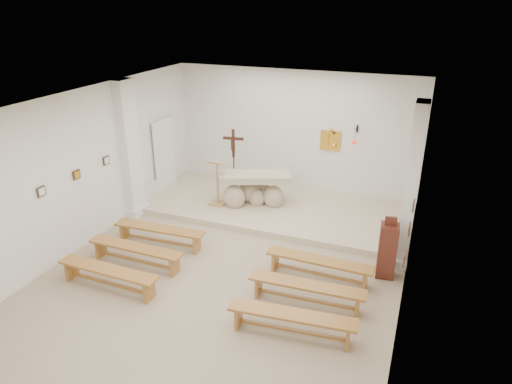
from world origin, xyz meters
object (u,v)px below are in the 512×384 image
at_px(altar, 254,191).
at_px(bench_right_second, 307,289).
at_px(donation_pedestal, 387,250).
at_px(bench_left_front, 159,232).
at_px(crucifix_stand, 234,158).
at_px(bench_left_third, 108,274).
at_px(bench_right_front, 319,264).
at_px(bench_left_second, 136,251).
at_px(bench_right_third, 292,319).
at_px(lectern, 217,182).

distance_m(altar, bench_right_second, 4.31).
bearing_deg(donation_pedestal, bench_left_front, -179.38).
relative_size(crucifix_stand, bench_right_second, 0.87).
bearing_deg(bench_left_front, donation_pedestal, 3.96).
bearing_deg(bench_left_third, bench_right_front, 27.19).
bearing_deg(donation_pedestal, bench_right_front, -160.15).
xyz_separation_m(bench_left_front, bench_left_third, (-0.00, -1.82, 0.00)).
bearing_deg(bench_right_front, bench_left_second, -164.98).
relative_size(bench_left_second, bench_right_second, 1.00).
xyz_separation_m(bench_left_front, bench_right_front, (3.73, -0.00, 0.00)).
distance_m(donation_pedestal, bench_right_second, 1.98).
distance_m(altar, bench_left_front, 2.93).
relative_size(altar, bench_left_front, 0.91).
bearing_deg(bench_right_third, lectern, 123.71).
xyz_separation_m(bench_right_front, bench_right_second, (0.00, -0.91, 0.00)).
relative_size(bench_left_third, bench_right_third, 0.99).
height_order(altar, bench_right_front, altar).
bearing_deg(lectern, altar, 26.01).
height_order(donation_pedestal, bench_left_second, donation_pedestal).
height_order(bench_right_second, bench_left_third, same).
xyz_separation_m(donation_pedestal, bench_left_second, (-4.96, -1.52, -0.25)).
relative_size(lectern, donation_pedestal, 0.95).
relative_size(altar, bench_right_third, 0.90).
bearing_deg(donation_pedestal, crucifix_stand, 145.14).
xyz_separation_m(crucifix_stand, bench_right_third, (3.20, -4.84, -0.90)).
bearing_deg(bench_left_front, bench_right_third, -29.12).
bearing_deg(bench_left_third, lectern, 85.62).
bearing_deg(bench_right_third, donation_pedestal, 57.40).
distance_m(bench_left_front, bench_right_third, 4.15).
relative_size(bench_right_front, bench_right_third, 0.99).
relative_size(bench_right_front, bench_left_third, 1.00).
bearing_deg(bench_left_second, altar, 70.77).
relative_size(crucifix_stand, bench_left_second, 0.87).
distance_m(bench_left_second, bench_right_third, 3.84).
bearing_deg(bench_right_third, bench_right_second, 84.34).
distance_m(crucifix_stand, bench_right_second, 5.14).
distance_m(bench_left_front, bench_right_front, 3.73).
xyz_separation_m(bench_right_front, bench_left_second, (-3.73, -0.91, 0.00)).
distance_m(crucifix_stand, bench_right_front, 4.48).
bearing_deg(bench_right_second, altar, 122.09).
bearing_deg(donation_pedestal, altar, 144.84).
relative_size(bench_left_front, bench_left_third, 1.00).
height_order(bench_left_front, bench_right_third, same).
xyz_separation_m(donation_pedestal, bench_right_front, (-1.24, -0.61, -0.25)).
bearing_deg(altar, bench_right_front, -68.46).
bearing_deg(crucifix_stand, donation_pedestal, -36.46).
relative_size(bench_left_second, bench_right_third, 0.99).
relative_size(altar, crucifix_stand, 1.05).
bearing_deg(bench_right_front, donation_pedestal, 27.49).
height_order(lectern, bench_right_front, lectern).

